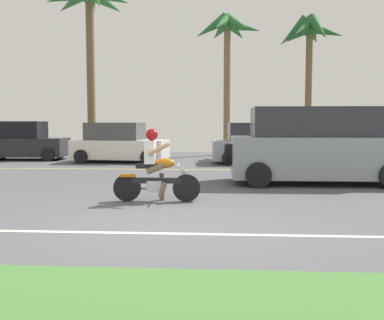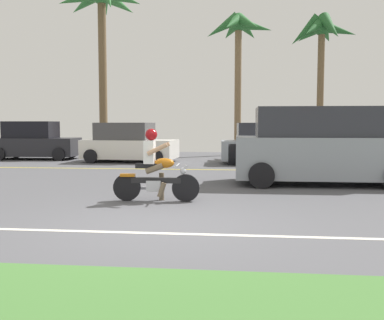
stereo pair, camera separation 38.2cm
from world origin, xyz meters
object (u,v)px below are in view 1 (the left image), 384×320
motorcyclist (156,171)px  palm_tree_2 (228,35)px  parked_car_0 (23,142)px  parked_car_2 (264,145)px  palm_tree_0 (309,39)px  parked_car_1 (119,144)px  suv_nearby (315,147)px  palm_tree_1 (89,5)px

motorcyclist → palm_tree_2: (1.63, 13.70, 5.38)m
parked_car_0 → parked_car_2: (10.44, -1.21, -0.03)m
palm_tree_0 → motorcyclist: bearing=-112.6°
parked_car_1 → palm_tree_0: bearing=25.8°
parked_car_1 → palm_tree_0: palm_tree_0 is taller
suv_nearby → parked_car_1: size_ratio=1.20×
parked_car_2 → motorcyclist: bearing=-108.8°
parked_car_1 → palm_tree_2: (4.51, 4.54, 5.25)m
palm_tree_0 → palm_tree_2: palm_tree_2 is taller
suv_nearby → parked_car_0: size_ratio=1.25×
motorcyclist → palm_tree_0: palm_tree_0 is taller
suv_nearby → parked_car_2: bearing=97.4°
motorcyclist → suv_nearby: size_ratio=0.38×
parked_car_2 → palm_tree_0: size_ratio=0.64×
parked_car_2 → parked_car_1: bearing=177.5°
parked_car_1 → palm_tree_1: size_ratio=0.43×
parked_car_2 → palm_tree_2: size_ratio=0.61×
parked_car_0 → parked_car_2: parked_car_0 is taller
parked_car_1 → palm_tree_2: bearing=45.2°
palm_tree_1 → parked_car_1: bearing=-61.9°
parked_car_0 → palm_tree_0: 14.14m
parked_car_2 → palm_tree_1: size_ratio=0.47×
parked_car_1 → palm_tree_0: 10.52m
motorcyclist → palm_tree_0: bearing=67.4°
motorcyclist → palm_tree_0: (5.50, 13.21, 5.03)m
parked_car_0 → palm_tree_0: palm_tree_0 is taller
parked_car_1 → palm_tree_1: (-2.62, 4.91, 6.90)m
motorcyclist → suv_nearby: suv_nearby is taller
motorcyclist → palm_tree_1: size_ratio=0.19×
parked_car_1 → parked_car_0: bearing=168.1°
suv_nearby → palm_tree_0: size_ratio=0.69×
parked_car_0 → palm_tree_2: palm_tree_2 is taller
motorcyclist → palm_tree_0: size_ratio=0.26×
palm_tree_2 → motorcyclist: bearing=-96.8°
palm_tree_1 → parked_car_2: bearing=-31.2°
motorcyclist → parked_car_1: bearing=107.4°
suv_nearby → parked_car_2: size_ratio=1.07×
palm_tree_2 → parked_car_2: bearing=-73.7°
motorcyclist → palm_tree_1: 16.66m
palm_tree_0 → palm_tree_1: size_ratio=0.74×
palm_tree_1 → palm_tree_2: 7.33m
parked_car_1 → palm_tree_0: (8.38, 4.05, 4.90)m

